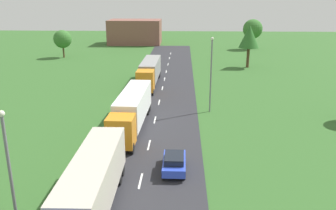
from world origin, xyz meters
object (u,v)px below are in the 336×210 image
truck_third (150,71)px  distant_building (135,32)px  lamppost_lead (10,171)px  tree_pine (253,29)px  tree_maple (249,37)px  truck_lead (89,191)px  lamppost_second (211,71)px  tree_birch (63,39)px  truck_second (132,109)px  car_second (174,162)px

truck_third → distant_building: bearing=100.1°
lamppost_lead → tree_pine: (27.96, 79.49, 0.88)m
lamppost_lead → tree_maple: (22.45, 53.56, 1.62)m
lamppost_lead → truck_lead: bearing=24.7°
lamppost_second → distant_building: lamppost_second is taller
truck_lead → tree_birch: 65.84m
truck_second → tree_maple: size_ratio=1.66×
truck_second → distant_building: 71.61m
truck_second → distant_building: size_ratio=0.91×
truck_lead → lamppost_second: bearing=68.4°
tree_birch → car_second: bearing=-63.6°
lamppost_lead → tree_birch: 66.31m
truck_lead → lamppost_second: size_ratio=1.54×
truck_lead → lamppost_second: 24.71m
lamppost_second → distant_building: bearing=105.4°
car_second → distant_building: 81.96m
truck_lead → truck_third: size_ratio=0.99×
tree_birch → lamppost_second: bearing=-51.4°
truck_lead → lamppost_second: (9.05, 22.81, 2.83)m
truck_third → distant_building: (-9.13, 51.38, 1.36)m
lamppost_second → tree_pine: bearing=74.6°
truck_third → lamppost_lead: lamppost_lead is taller
lamppost_second → tree_maple: (9.59, 28.99, 1.01)m
lamppost_second → tree_maple: 30.55m
truck_lead → lamppost_lead: 4.76m
truck_second → lamppost_second: lamppost_second is taller
truck_second → distant_building: (-9.09, 71.02, 1.34)m
car_second → distant_building: (-13.86, 80.74, 2.71)m
truck_lead → tree_pine: tree_pine is taller
car_second → tree_maple: (13.56, 44.84, 5.24)m
lamppost_second → tree_maple: lamppost_second is taller
tree_maple → lamppost_second: bearing=-108.3°
distant_building → tree_pine: bearing=-16.8°
lamppost_lead → lamppost_second: (12.87, 24.57, 0.60)m
truck_lead → tree_maple: tree_maple is taller
truck_lead → truck_second: size_ratio=1.01×
lamppost_second → tree_maple: bearing=71.7°
truck_third → tree_maple: 24.28m
lamppost_second → tree_maple: size_ratio=1.09×
truck_lead → truck_second: (0.30, 16.68, -0.02)m
lamppost_second → tree_birch: (-31.25, 39.14, -0.79)m
truck_lead → tree_pine: size_ratio=1.77×
truck_third → tree_birch: tree_birch is taller
tree_maple → tree_birch: bearing=166.0°
truck_third → lamppost_second: lamppost_second is taller
car_second → lamppost_second: 16.88m
truck_second → car_second: (4.78, -9.71, -1.37)m
truck_lead → tree_maple: size_ratio=1.69×
truck_third → tree_birch: (-22.54, 25.64, 2.08)m
truck_second → tree_maple: tree_maple is taller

